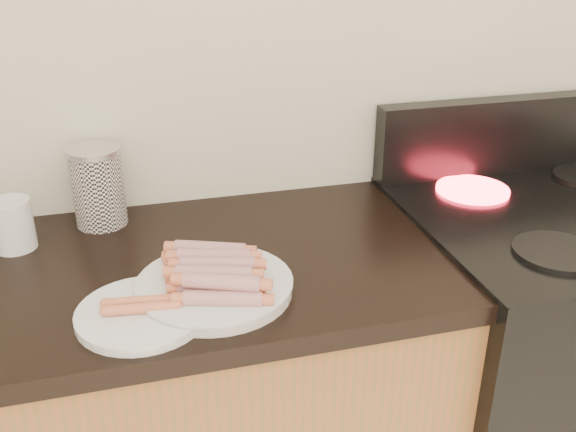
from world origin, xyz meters
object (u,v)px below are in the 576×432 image
object	(u,v)px
side_plate	(142,313)
stove	(542,368)
mug	(12,225)
canister	(98,187)
main_plate	(215,288)

from	to	relation	value
side_plate	stove	bearing A→B (deg)	9.34
side_plate	mug	world-z (taller)	mug
side_plate	canister	distance (m)	0.42
stove	mug	size ratio (longest dim) A/B	8.43
main_plate	canister	xyz separation A→B (m)	(-0.20, 0.36, 0.08)
main_plate	mug	size ratio (longest dim) A/B	2.68
side_plate	canister	xyz separation A→B (m)	(-0.07, 0.41, 0.08)
main_plate	side_plate	size ratio (longest dim) A/B	1.25
mug	stove	bearing A→B (deg)	-7.74
stove	main_plate	xyz separation A→B (m)	(-0.87, -0.12, 0.45)
stove	main_plate	distance (m)	0.99
main_plate	canister	size ratio (longest dim) A/B	1.60
stove	mug	xyz separation A→B (m)	(-1.25, 0.17, 0.50)
canister	mug	size ratio (longest dim) A/B	1.67
side_plate	canister	world-z (taller)	canister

